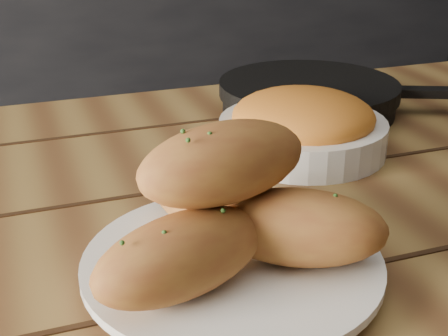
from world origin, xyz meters
TOP-DOWN VIEW (x-y plane):
  - table at (0.23, 0.29)m, footprint 1.58×0.93m
  - plate at (0.22, 0.21)m, footprint 0.25×0.25m
  - bread_rolls at (0.22, 0.21)m, footprint 0.26×0.22m
  - skillet at (0.48, 0.58)m, footprint 0.38×0.26m
  - bowl at (0.40, 0.44)m, footprint 0.21×0.21m

SIDE VIEW (x-z plane):
  - table at x=0.23m, z-range 0.28..1.03m
  - plate at x=0.22m, z-range 0.75..0.77m
  - skillet at x=0.48m, z-range 0.75..0.80m
  - bowl at x=0.40m, z-range 0.75..0.82m
  - bread_rolls at x=0.22m, z-range 0.75..0.87m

